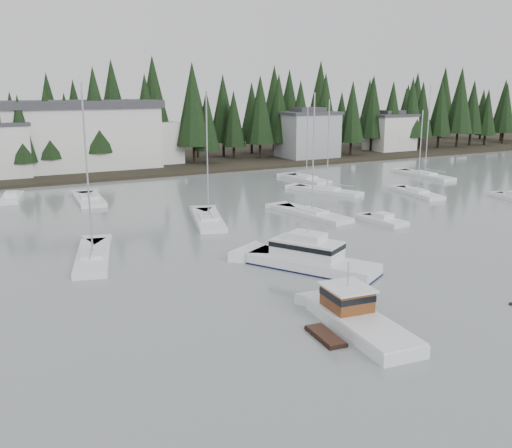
{
  "coord_description": "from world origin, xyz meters",
  "views": [
    {
      "loc": [
        -24.05,
        -12.86,
        13.5
      ],
      "look_at": [
        -2.41,
        27.27,
        2.5
      ],
      "focal_mm": 40.0,
      "sensor_mm": 36.0,
      "label": 1
    }
  ],
  "objects": [
    {
      "name": "far_shore_land",
      "position": [
        0.0,
        97.0,
        0.0
      ],
      "size": [
        240.0,
        54.0,
        1.0
      ],
      "primitive_type": "cube",
      "color": "black",
      "rests_on": "ground"
    },
    {
      "name": "conifer_treeline",
      "position": [
        0.0,
        86.0,
        0.0
      ],
      "size": [
        200.0,
        22.0,
        20.0
      ],
      "primitive_type": null,
      "color": "black",
      "rests_on": "ground"
    },
    {
      "name": "sailboat_3",
      "position": [
        -9.68,
        56.39,
        0.08
      ],
      "size": [
        3.76,
        9.32,
        14.62
      ],
      "rotation": [
        0.0,
        0.0,
        1.48
      ],
      "color": "white",
      "rests_on": "ground"
    },
    {
      "name": "lobster_boat_brown",
      "position": [
        -4.6,
        11.09,
        0.47
      ],
      "size": [
        4.87,
        8.63,
        4.14
      ],
      "rotation": [
        0.0,
        0.0,
        1.46
      ],
      "color": "white",
      "rests_on": "ground"
    },
    {
      "name": "cabin_cruiser_center",
      "position": [
        -0.77,
        21.58,
        0.65
      ],
      "size": [
        7.66,
        10.29,
        4.32
      ],
      "rotation": [
        0.0,
        0.0,
        2.08
      ],
      "color": "white",
      "rests_on": "ground"
    },
    {
      "name": "sailboat_8",
      "position": [
        9.54,
        36.78,
        0.07
      ],
      "size": [
        4.1,
        10.34,
        13.48
      ],
      "rotation": [
        0.0,
        0.0,
        1.72
      ],
      "color": "white",
      "rests_on": "ground"
    },
    {
      "name": "harbor_inn",
      "position": [
        -2.96,
        82.34,
        5.78
      ],
      "size": [
        29.5,
        11.5,
        10.9
      ],
      "color": "silver",
      "rests_on": "ground"
    },
    {
      "name": "sailboat_6",
      "position": [
        21.98,
        56.82,
        0.06
      ],
      "size": [
        3.17,
        8.91,
        11.26
      ],
      "rotation": [
        0.0,
        0.0,
        1.62
      ],
      "color": "white",
      "rests_on": "ground"
    },
    {
      "name": "runabout_3",
      "position": [
        -17.89,
        61.56,
        0.13
      ],
      "size": [
        3.52,
        6.65,
        1.42
      ],
      "rotation": [
        0.0,
        0.0,
        1.35
      ],
      "color": "white",
      "rests_on": "ground"
    },
    {
      "name": "house_east_b",
      "position": [
        58.0,
        80.0,
        4.4
      ],
      "size": [
        9.54,
        7.42,
        8.25
      ],
      "color": "silver",
      "rests_on": "ground"
    },
    {
      "name": "runabout_1",
      "position": [
        14.14,
        30.68,
        0.13
      ],
      "size": [
        2.68,
        5.3,
        1.42
      ],
      "rotation": [
        0.0,
        0.0,
        1.67
      ],
      "color": "white",
      "rests_on": "ground"
    },
    {
      "name": "sailboat_5",
      "position": [
        19.05,
        47.48,
        0.07
      ],
      "size": [
        5.83,
        9.96,
        12.5
      ],
      "rotation": [
        0.0,
        0.0,
        1.95
      ],
      "color": "white",
      "rests_on": "ground"
    },
    {
      "name": "sailboat_9",
      "position": [
        -14.79,
        31.82,
        0.08
      ],
      "size": [
        5.1,
        10.35,
        13.77
      ],
      "rotation": [
        0.0,
        0.0,
        1.3
      ],
      "color": "white",
      "rests_on": "ground"
    },
    {
      "name": "house_east_a",
      "position": [
        36.0,
        78.0,
        4.9
      ],
      "size": [
        10.6,
        8.48,
        9.25
      ],
      "color": "#999EA0",
      "rests_on": "ground"
    },
    {
      "name": "sailboat_10",
      "position": [
        -1.36,
        39.46,
        0.07
      ],
      "size": [
        5.46,
        10.26,
        13.45
      ],
      "rotation": [
        0.0,
        0.0,
        1.27
      ],
      "color": "white",
      "rests_on": "ground"
    },
    {
      "name": "mooring_buoy_dark",
      "position": [
        6.41,
        9.37,
        0.0
      ],
      "size": [
        0.35,
        0.35,
        0.35
      ],
      "primitive_type": "sphere",
      "color": "black",
      "rests_on": "ground"
    },
    {
      "name": "sailboat_2",
      "position": [
        40.23,
        51.48,
        0.08
      ],
      "size": [
        3.04,
        11.03,
        14.3
      ],
      "rotation": [
        0.0,
        0.0,
        1.52
      ],
      "color": "white",
      "rests_on": "ground"
    },
    {
      "name": "sailboat_1",
      "position": [
        28.31,
        40.6,
        0.06
      ],
      "size": [
        3.76,
        8.84,
        11.22
      ],
      "rotation": [
        0.0,
        0.0,
        1.41
      ],
      "color": "white",
      "rests_on": "ground"
    }
  ]
}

